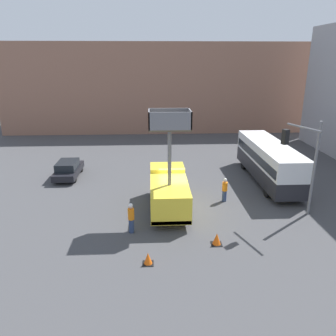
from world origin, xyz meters
TOP-DOWN VIEW (x-y plane):
  - ground_plane at (0.00, 0.00)m, footprint 120.00×120.00m
  - building_backdrop_far at (0.00, 28.52)m, footprint 44.00×10.00m
  - utility_truck at (-0.61, -0.40)m, footprint 2.55×6.38m
  - city_bus at (8.05, 4.72)m, footprint 2.54×10.61m
  - traffic_light_pole at (7.83, -1.90)m, footprint 2.83×2.58m
  - road_worker_near_truck at (-3.01, -3.47)m, footprint 0.38×0.38m
  - road_worker_directing at (3.53, 0.76)m, footprint 0.38×0.38m
  - traffic_cone_near_truck at (-1.99, -6.73)m, footprint 0.56×0.56m
  - traffic_cone_mid_road at (1.85, -5.07)m, footprint 0.60×0.60m
  - parked_car_curbside at (-9.09, 6.53)m, footprint 1.85×4.44m

SIDE VIEW (x-z plane):
  - ground_plane at x=0.00m, z-range 0.00..0.00m
  - traffic_cone_near_truck at x=-1.99m, z-range -0.02..0.62m
  - traffic_cone_mid_road at x=1.85m, z-range -0.02..0.67m
  - parked_car_curbside at x=-9.09m, z-range 0.01..1.49m
  - road_worker_directing at x=3.53m, z-range 0.00..1.80m
  - road_worker_near_truck at x=-3.01m, z-range 0.01..1.91m
  - utility_truck at x=-0.61m, z-range -1.96..5.06m
  - city_bus at x=8.05m, z-range 0.28..3.56m
  - traffic_light_pole at x=7.83m, z-range 1.05..7.35m
  - building_backdrop_far at x=0.00m, z-range 0.00..12.06m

